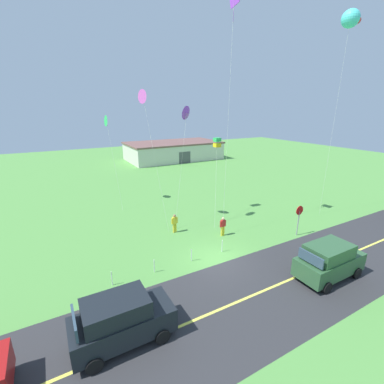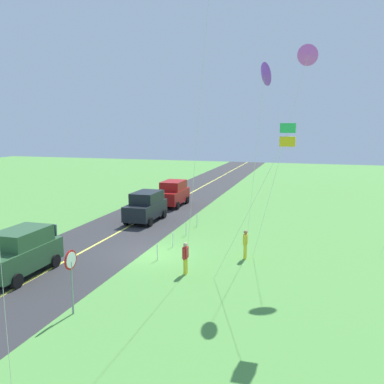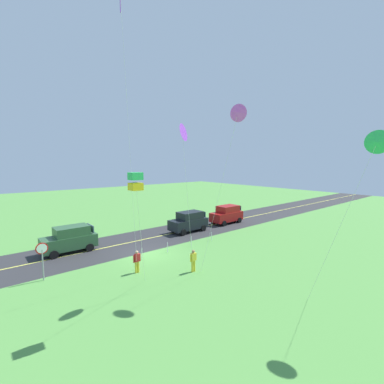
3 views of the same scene
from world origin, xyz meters
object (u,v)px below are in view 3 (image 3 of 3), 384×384
object	(u,v)px
person_adult_near	(137,261)
stop_sign	(42,254)
car_parked_west_far	(227,214)
car_parked_west_near	(189,221)
kite_pink_drift	(238,114)
car_suv_foreground	(70,239)
kite_green_far	(136,182)
kite_orange_near	(377,143)
person_adult_companion	(193,260)
kite_blue_mid	(182,133)

from	to	relation	value
person_adult_near	stop_sign	bearing A→B (deg)	-91.96
car_parked_west_far	person_adult_near	world-z (taller)	car_parked_west_far
car_parked_west_near	kite_pink_drift	xyz separation A→B (m)	(5.50, 11.53, 9.61)
car_suv_foreground	kite_green_far	world-z (taller)	kite_green_far
person_adult_near	kite_orange_near	size ratio (longest dim) A/B	0.17
car_suv_foreground	person_adult_companion	xyz separation A→B (m)	(-5.54, 10.09, -0.29)
car_parked_west_near	person_adult_near	distance (m)	11.68
kite_pink_drift	person_adult_near	bearing A→B (deg)	-50.47
car_suv_foreground	kite_pink_drift	distance (m)	17.45
car_parked_west_near	kite_blue_mid	bearing A→B (deg)	49.11
person_adult_near	car_parked_west_near	bearing A→B (deg)	148.88
car_parked_west_near	person_adult_companion	bearing A→B (deg)	52.48
stop_sign	kite_blue_mid	xyz separation A→B (m)	(-6.80, 6.30, 7.73)
stop_sign	person_adult_near	world-z (taller)	stop_sign
car_suv_foreground	stop_sign	bearing A→B (deg)	58.12
kite_blue_mid	kite_pink_drift	distance (m)	3.64
person_adult_near	kite_green_far	distance (m)	8.09
car_parked_west_far	car_parked_west_near	distance (m)	6.34
kite_blue_mid	kite_pink_drift	size ratio (longest dim) A/B	0.89
car_parked_west_near	person_adult_companion	size ratio (longest dim) A/B	2.75
person_adult_companion	kite_pink_drift	size ratio (longest dim) A/B	0.14
car_suv_foreground	stop_sign	world-z (taller)	stop_sign
kite_blue_mid	kite_green_far	size ratio (longest dim) A/B	1.38
car_parked_west_near	stop_sign	distance (m)	15.58
car_parked_west_near	kite_blue_mid	world-z (taller)	kite_blue_mid
car_parked_west_near	stop_sign	world-z (taller)	stop_sign
kite_blue_mid	car_parked_west_far	bearing A→B (deg)	-146.51
car_parked_west_far	car_parked_west_near	world-z (taller)	same
kite_green_far	kite_blue_mid	bearing A→B (deg)	-160.47
person_adult_near	kite_orange_near	world-z (taller)	kite_orange_near
person_adult_near	kite_green_far	xyz separation A→B (m)	(2.50, 4.82, 6.00)
kite_green_far	car_parked_west_far	bearing A→B (deg)	-149.18
car_parked_west_near	person_adult_companion	distance (m)	10.98
kite_blue_mid	kite_orange_near	distance (m)	9.95
kite_blue_mid	car_parked_west_near	bearing A→B (deg)	-130.89
person_adult_near	car_suv_foreground	bearing A→B (deg)	-136.40
kite_green_far	kite_orange_near	world-z (taller)	kite_orange_near
person_adult_near	kite_pink_drift	distance (m)	12.02
car_parked_west_far	person_adult_near	xyz separation A→B (m)	(16.18, 6.33, -0.29)
car_parked_west_near	person_adult_near	bearing A→B (deg)	32.50
car_suv_foreground	car_parked_west_far	world-z (taller)	same
stop_sign	person_adult_near	xyz separation A→B (m)	(-5.35, 2.88, -0.94)
person_adult_companion	kite_pink_drift	xyz separation A→B (m)	(-1.18, 2.83, 9.90)
person_adult_near	person_adult_companion	world-z (taller)	same
kite_blue_mid	kite_orange_near	world-z (taller)	kite_blue_mid
car_parked_west_far	person_adult_near	size ratio (longest dim) A/B	2.75
car_suv_foreground	stop_sign	xyz separation A→B (m)	(2.97, 4.78, 0.65)
stop_sign	car_parked_west_near	bearing A→B (deg)	-167.43
person_adult_companion	kite_blue_mid	world-z (taller)	kite_blue_mid
kite_orange_near	car_suv_foreground	bearing A→B (deg)	-67.53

